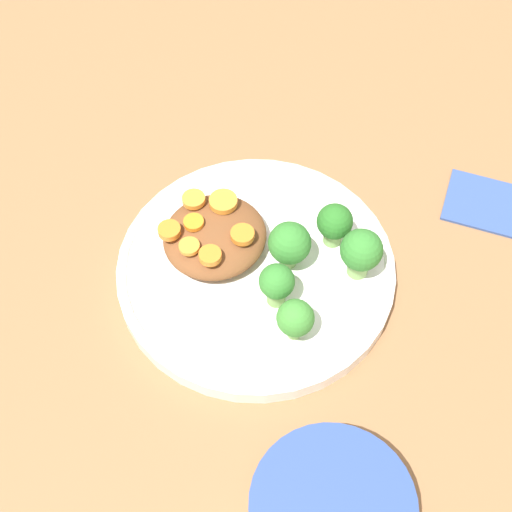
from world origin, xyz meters
The scene contains 17 objects.
ground_plane centered at (0.00, 0.00, 0.00)m, with size 4.00×4.00×0.00m, color #8C603D.
plate centered at (0.00, 0.00, 0.01)m, with size 0.27×0.27×0.02m.
dip_bowl centered at (0.20, -0.13, 0.02)m, with size 0.13×0.13×0.04m.
stew_mound centered at (-0.04, -0.01, 0.03)m, with size 0.10×0.10×0.03m, color brown.
broccoli_floret_0 centered at (0.08, 0.06, 0.05)m, with size 0.04×0.04×0.06m.
broccoli_floret_1 centered at (0.02, 0.02, 0.05)m, with size 0.04×0.04×0.05m.
broccoli_floret_2 centered at (0.04, -0.02, 0.05)m, with size 0.03×0.03×0.05m.
broccoli_floret_3 centered at (0.04, 0.07, 0.05)m, with size 0.04×0.04×0.05m.
broccoli_floret_4 centered at (0.08, -0.03, 0.05)m, with size 0.03×0.03×0.05m.
carrot_slice_0 centered at (-0.08, 0.00, 0.05)m, with size 0.02×0.02×0.01m, color orange.
carrot_slice_1 centered at (-0.02, 0.00, 0.05)m, with size 0.02×0.02×0.01m, color orange.
carrot_slice_2 centered at (-0.02, -0.04, 0.05)m, with size 0.02×0.02×0.01m, color orange.
carrot_slice_3 centered at (-0.07, -0.04, 0.05)m, with size 0.02×0.02×0.01m, color orange.
carrot_slice_4 centered at (-0.06, 0.02, 0.05)m, with size 0.03×0.03×0.01m, color orange.
carrot_slice_5 centered at (-0.06, -0.02, 0.05)m, with size 0.02×0.02×0.01m, color orange.
carrot_slice_6 centered at (-0.05, -0.04, 0.05)m, with size 0.02×0.02×0.00m, color orange.
napkin centered at (0.13, 0.23, 0.00)m, with size 0.13×0.11×0.01m.
Camera 1 is at (0.25, -0.28, 0.59)m, focal length 50.00 mm.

